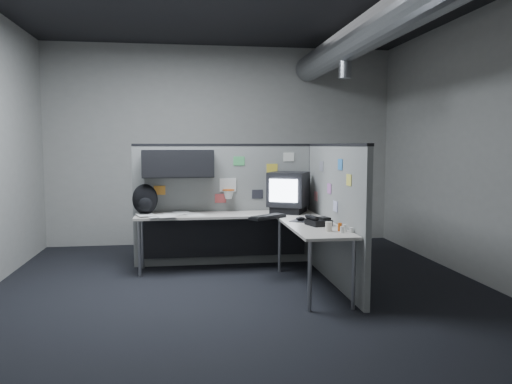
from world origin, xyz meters
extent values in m
cube|color=black|center=(0.00, 0.00, -0.01)|extent=(5.60, 5.60, 0.01)
cube|color=#9E9E99|center=(0.00, 2.80, 1.60)|extent=(5.60, 0.01, 3.20)
cube|color=#9E9E99|center=(0.00, -2.80, 1.60)|extent=(5.60, 0.01, 3.20)
cube|color=#9E9E99|center=(2.80, 0.00, 1.60)|extent=(0.01, 5.60, 3.20)
cylinder|color=slate|center=(1.40, 0.00, 2.85)|extent=(0.40, 5.49, 0.40)
cylinder|color=slate|center=(1.40, 0.80, 2.60)|extent=(0.16, 0.16, 0.30)
cube|color=slate|center=(-0.08, 1.30, 0.80)|extent=(2.43, 0.06, 1.60)
cube|color=black|center=(-0.08, 1.30, 1.61)|extent=(2.43, 0.07, 0.03)
cube|color=black|center=(1.10, 1.30, 0.80)|extent=(0.07, 0.07, 1.60)
cube|color=black|center=(-0.70, 1.10, 1.38)|extent=(0.90, 0.35, 0.35)
cube|color=black|center=(-0.70, 0.93, 1.38)|extent=(0.90, 0.02, 0.33)
cube|color=silver|center=(-0.05, 1.26, 1.08)|extent=(0.22, 0.02, 0.18)
torus|color=#D85914|center=(-0.05, 1.17, 1.02)|extent=(0.16, 0.16, 0.01)
cone|color=white|center=(-0.05, 1.17, 0.96)|extent=(0.14, 0.14, 0.11)
cube|color=orange|center=(-0.95, 1.26, 1.02)|extent=(0.15, 0.01, 0.12)
cube|color=#4CB266|center=(0.10, 1.26, 1.40)|extent=(0.15, 0.01, 0.12)
cube|color=#26262D|center=(0.35, 1.26, 0.95)|extent=(0.15, 0.01, 0.12)
cube|color=gold|center=(0.55, 1.26, 1.30)|extent=(0.15, 0.01, 0.12)
cube|color=silver|center=(0.78, 1.26, 1.45)|extent=(0.15, 0.01, 0.12)
cube|color=#CC4C4C|center=(-0.15, 1.26, 0.90)|extent=(0.15, 0.01, 0.12)
cube|color=slate|center=(1.10, 0.22, 0.80)|extent=(0.06, 2.23, 1.60)
cube|color=black|center=(1.10, 0.22, 1.61)|extent=(0.07, 2.23, 0.03)
cube|color=gray|center=(1.06, 0.65, 1.35)|extent=(0.01, 0.15, 0.12)
cube|color=#B266B2|center=(1.06, 0.30, 1.10)|extent=(0.01, 0.15, 0.12)
cube|color=#337FCC|center=(1.06, -0.10, 1.40)|extent=(0.01, 0.15, 0.12)
cube|color=#D87F7F|center=(1.06, 0.90, 0.95)|extent=(0.01, 0.15, 0.12)
cube|color=#E5D84C|center=(1.06, -0.40, 1.25)|extent=(0.01, 0.15, 0.12)
cube|color=silver|center=(1.06, 0.05, 0.92)|extent=(0.01, 0.15, 0.12)
cube|color=beige|center=(-0.10, 0.98, 0.71)|extent=(2.30, 0.56, 0.03)
cube|color=beige|center=(0.78, -0.07, 0.71)|extent=(0.56, 1.55, 0.03)
cube|color=black|center=(-0.10, 1.20, 0.40)|extent=(2.18, 0.02, 0.55)
cylinder|color=gray|center=(-1.18, 0.76, 0.35)|extent=(0.04, 0.04, 0.70)
cylinder|color=gray|center=(-1.18, 1.20, 0.35)|extent=(0.04, 0.04, 0.70)
cylinder|color=gray|center=(0.56, 0.76, 0.35)|extent=(0.04, 0.04, 0.70)
cylinder|color=gray|center=(0.56, -0.78, 0.35)|extent=(0.04, 0.04, 0.70)
cylinder|color=gray|center=(1.00, -0.78, 0.35)|extent=(0.04, 0.04, 0.70)
cube|color=black|center=(0.72, 0.98, 0.77)|extent=(0.55, 0.57, 0.09)
cube|color=black|center=(0.72, 0.98, 1.04)|extent=(0.63, 0.63, 0.44)
cube|color=#D1E0F9|center=(0.60, 0.76, 1.04)|extent=(0.33, 0.18, 0.29)
cube|color=black|center=(0.36, 0.49, 0.74)|extent=(0.49, 0.42, 0.03)
cube|color=black|center=(0.36, 0.49, 0.77)|extent=(0.44, 0.37, 0.01)
cube|color=black|center=(0.71, 0.24, 0.73)|extent=(0.29, 0.30, 0.01)
ellipsoid|color=black|center=(0.71, 0.24, 0.76)|extent=(0.12, 0.09, 0.04)
cube|color=black|center=(0.83, -0.09, 0.76)|extent=(0.28, 0.29, 0.07)
cylinder|color=black|center=(0.76, -0.10, 0.82)|extent=(0.11, 0.22, 0.05)
cube|color=black|center=(0.90, -0.08, 0.81)|extent=(0.13, 0.15, 0.02)
cylinder|color=silver|center=(0.99, -0.52, 0.77)|extent=(0.05, 0.05, 0.07)
cylinder|color=silver|center=(0.94, -0.58, 0.76)|extent=(0.05, 0.05, 0.06)
cylinder|color=silver|center=(1.04, -0.58, 0.76)|extent=(0.04, 0.04, 0.05)
cylinder|color=#D85914|center=(0.95, -0.47, 0.77)|extent=(0.05, 0.05, 0.08)
cylinder|color=silver|center=(0.83, -0.47, 0.78)|extent=(0.09, 0.09, 0.10)
cube|color=white|center=(-0.50, 0.94, 0.73)|extent=(0.28, 0.34, 0.00)
cube|color=white|center=(-0.78, 1.01, 0.73)|extent=(0.29, 0.34, 0.00)
cube|color=white|center=(-0.98, 0.84, 0.74)|extent=(0.29, 0.34, 0.00)
cube|color=white|center=(-0.65, 1.10, 0.74)|extent=(0.28, 0.34, 0.00)
cube|color=white|center=(-0.86, 0.79, 0.74)|extent=(0.29, 0.34, 0.00)
cube|color=white|center=(-1.11, 0.92, 0.75)|extent=(0.28, 0.34, 0.00)
ellipsoid|color=black|center=(-1.12, 1.07, 0.93)|extent=(0.36, 0.30, 0.39)
ellipsoid|color=black|center=(-1.11, 0.94, 0.87)|extent=(0.19, 0.14, 0.18)
camera|label=1|loc=(-0.63, -5.37, 1.61)|focal=35.00mm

